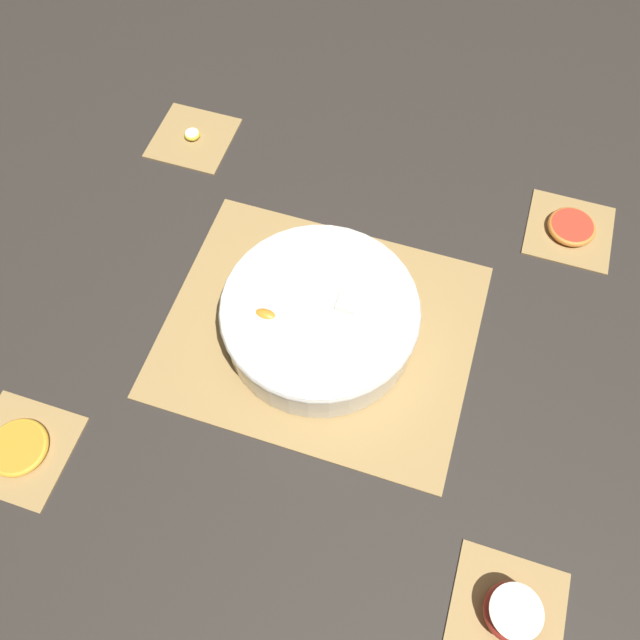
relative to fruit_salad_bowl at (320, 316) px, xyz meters
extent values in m
plane|color=#2D2823|center=(0.00, 0.00, -0.05)|extent=(6.00, 6.00, 0.00)
cube|color=#A8844C|center=(0.00, 0.00, -0.04)|extent=(0.47, 0.38, 0.01)
cube|color=brown|center=(-0.16, 0.00, -0.04)|extent=(0.01, 0.37, 0.00)
cube|color=brown|center=(-0.08, 0.00, -0.04)|extent=(0.01, 0.37, 0.00)
cube|color=brown|center=(0.00, 0.00, -0.04)|extent=(0.01, 0.37, 0.00)
cube|color=brown|center=(0.08, 0.00, -0.04)|extent=(0.01, 0.37, 0.00)
cube|color=brown|center=(0.16, 0.00, -0.04)|extent=(0.01, 0.37, 0.00)
cube|color=#A8844C|center=(-0.34, -0.31, -0.04)|extent=(0.14, 0.14, 0.01)
cube|color=brown|center=(-0.36, -0.31, -0.04)|extent=(0.00, 0.14, 0.00)
cube|color=brown|center=(-0.32, -0.31, -0.04)|extent=(0.00, 0.14, 0.00)
cube|color=#A8844C|center=(0.34, -0.31, -0.04)|extent=(0.14, 0.14, 0.01)
cube|color=brown|center=(0.32, -0.31, -0.04)|extent=(0.00, 0.14, 0.00)
cube|color=brown|center=(0.37, -0.31, -0.04)|extent=(0.00, 0.14, 0.00)
cube|color=#A8844C|center=(-0.34, 0.31, -0.04)|extent=(0.14, 0.14, 0.01)
cube|color=brown|center=(-0.36, 0.31, -0.04)|extent=(0.00, 0.14, 0.00)
cube|color=brown|center=(-0.32, 0.31, -0.04)|extent=(0.00, 0.14, 0.00)
cube|color=#A8844C|center=(0.34, 0.31, -0.04)|extent=(0.14, 0.14, 0.01)
cube|color=brown|center=(0.30, 0.31, -0.04)|extent=(0.00, 0.14, 0.00)
cube|color=brown|center=(0.33, 0.31, -0.04)|extent=(0.00, 0.14, 0.00)
cube|color=brown|center=(0.36, 0.31, -0.04)|extent=(0.00, 0.14, 0.00)
cube|color=brown|center=(0.38, 0.31, -0.04)|extent=(0.00, 0.14, 0.00)
cylinder|color=silver|center=(0.00, 0.00, 0.00)|extent=(0.29, 0.29, 0.07)
torus|color=silver|center=(0.00, 0.00, 0.02)|extent=(0.29, 0.29, 0.01)
cylinder|color=#F7EFC6|center=(-0.01, -0.03, 0.02)|extent=(0.03, 0.03, 0.01)
cylinder|color=#F7EFC6|center=(-0.01, 0.09, 0.00)|extent=(0.03, 0.03, 0.01)
cylinder|color=#F7EFC6|center=(-0.07, 0.03, 0.00)|extent=(0.03, 0.03, 0.01)
cylinder|color=#F7EFC6|center=(0.04, -0.09, 0.00)|extent=(0.03, 0.03, 0.01)
cylinder|color=#F7EFC6|center=(0.00, -0.06, 0.00)|extent=(0.03, 0.03, 0.01)
cylinder|color=#F7EFC6|center=(-0.09, -0.06, 0.00)|extent=(0.03, 0.03, 0.01)
cylinder|color=#F7EFC6|center=(-0.01, -0.01, -0.01)|extent=(0.02, 0.02, 0.01)
cylinder|color=#F7EFC6|center=(-0.02, 0.07, 0.02)|extent=(0.03, 0.03, 0.01)
cube|color=#EFEACC|center=(-0.05, -0.09, 0.00)|extent=(0.02, 0.02, 0.02)
cube|color=#EFEACC|center=(0.03, -0.06, 0.01)|extent=(0.02, 0.02, 0.02)
cube|color=#EFEACC|center=(0.09, -0.07, 0.00)|extent=(0.02, 0.02, 0.02)
cube|color=#EFEACC|center=(0.04, 0.10, -0.02)|extent=(0.03, 0.03, 0.03)
cube|color=#EFEACC|center=(0.04, 0.02, 0.02)|extent=(0.03, 0.03, 0.03)
cube|color=#EFEACC|center=(-0.03, -0.11, -0.02)|extent=(0.03, 0.03, 0.03)
cube|color=#EFEACC|center=(-0.04, -0.01, 0.01)|extent=(0.02, 0.02, 0.02)
cube|color=#EFEACC|center=(-0.04, 0.04, 0.00)|extent=(0.03, 0.03, 0.03)
cube|color=#EFEACC|center=(-0.07, 0.07, 0.00)|extent=(0.03, 0.03, 0.03)
cube|color=#EFEACC|center=(0.01, 0.05, 0.00)|extent=(0.02, 0.02, 0.02)
ellipsoid|color=orange|center=(0.00, -0.05, -0.02)|extent=(0.03, 0.02, 0.01)
ellipsoid|color=orange|center=(0.11, -0.01, 0.01)|extent=(0.03, 0.02, 0.01)
ellipsoid|color=orange|center=(0.01, -0.10, 0.02)|extent=(0.03, 0.02, 0.02)
ellipsoid|color=orange|center=(-0.03, 0.09, -0.03)|extent=(0.03, 0.02, 0.02)
ellipsoid|color=red|center=(0.09, 0.04, -0.02)|extent=(0.03, 0.02, 0.01)
ellipsoid|color=orange|center=(0.02, -0.01, 0.02)|extent=(0.03, 0.02, 0.01)
ellipsoid|color=orange|center=(0.04, 0.03, -0.03)|extent=(0.02, 0.01, 0.01)
ellipsoid|color=orange|center=(-0.07, -0.04, 0.03)|extent=(0.04, 0.02, 0.02)
ellipsoid|color=#B72D23|center=(0.34, -0.31, -0.02)|extent=(0.07, 0.07, 0.04)
cylinder|color=#EFEACC|center=(0.34, -0.31, 0.00)|extent=(0.07, 0.07, 0.00)
cylinder|color=orange|center=(-0.34, -0.31, -0.04)|extent=(0.07, 0.07, 0.01)
torus|color=#F4A82D|center=(-0.34, -0.31, -0.04)|extent=(0.08, 0.08, 0.01)
cylinder|color=#F7EFC6|center=(-0.34, 0.31, -0.04)|extent=(0.02, 0.02, 0.01)
torus|color=yellow|center=(-0.34, 0.31, -0.04)|extent=(0.03, 0.03, 0.01)
cylinder|color=red|center=(0.34, 0.31, -0.03)|extent=(0.07, 0.07, 0.01)
torus|color=orange|center=(0.34, 0.31, -0.03)|extent=(0.08, 0.08, 0.01)
camera|label=1|loc=(0.13, -0.41, 0.81)|focal=35.00mm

